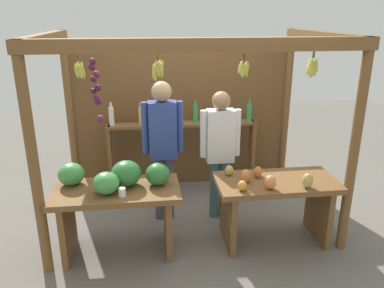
# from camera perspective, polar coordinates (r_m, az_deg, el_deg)

# --- Properties ---
(ground_plane) EXTENTS (12.00, 12.00, 0.00)m
(ground_plane) POSITION_cam_1_polar(r_m,az_deg,el_deg) (4.93, -0.28, -10.32)
(ground_plane) COLOR slate
(ground_plane) RESTS_ON ground
(market_stall) EXTENTS (3.19, 1.99, 2.22)m
(market_stall) POSITION_cam_1_polar(r_m,az_deg,el_deg) (4.84, -0.97, 5.74)
(market_stall) COLOR brown
(market_stall) RESTS_ON ground
(fruit_counter_left) EXTENTS (1.29, 0.68, 1.00)m
(fruit_counter_left) POSITION_cam_1_polar(r_m,az_deg,el_deg) (4.00, -11.25, -7.33)
(fruit_counter_left) COLOR brown
(fruit_counter_left) RESTS_ON ground
(fruit_counter_right) EXTENTS (1.29, 0.64, 0.89)m
(fruit_counter_right) POSITION_cam_1_polar(r_m,az_deg,el_deg) (4.23, 12.24, -7.61)
(fruit_counter_right) COLOR brown
(fruit_counter_right) RESTS_ON ground
(bottle_shelf_unit) EXTENTS (2.04, 0.22, 1.33)m
(bottle_shelf_unit) POSITION_cam_1_polar(r_m,az_deg,el_deg) (5.25, -1.41, 0.96)
(bottle_shelf_unit) COLOR brown
(bottle_shelf_unit) RESTS_ON ground
(vendor_man) EXTENTS (0.48, 0.23, 1.70)m
(vendor_man) POSITION_cam_1_polar(r_m,az_deg,el_deg) (4.44, -4.41, 0.78)
(vendor_man) COLOR #4C485E
(vendor_man) RESTS_ON ground
(vendor_woman) EXTENTS (0.48, 0.21, 1.58)m
(vendor_woman) POSITION_cam_1_polar(r_m,az_deg,el_deg) (4.50, 4.23, -0.09)
(vendor_woman) COLOR #3A5C5F
(vendor_woman) RESTS_ON ground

